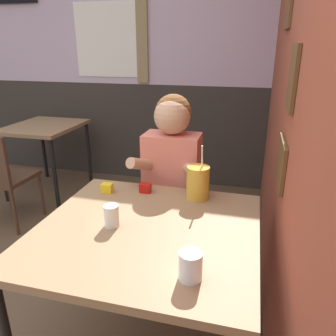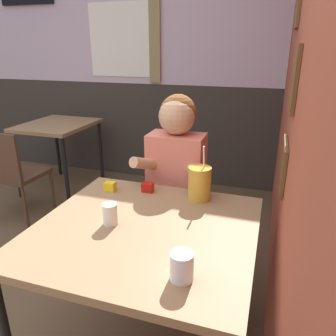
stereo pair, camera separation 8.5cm
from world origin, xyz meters
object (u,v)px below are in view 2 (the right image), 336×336
chair_near_window (12,170)px  person_seated (176,186)px  cocktail_pitcher (200,183)px  main_table (145,239)px  background_table (58,132)px

chair_near_window → person_seated: 1.58m
person_seated → cocktail_pitcher: bearing=-53.1°
main_table → person_seated: size_ratio=0.79×
main_table → chair_near_window: bearing=150.5°
person_seated → cocktail_pitcher: 0.38m
cocktail_pitcher → person_seated: bearing=126.9°
background_table → person_seated: person_seated is taller
main_table → chair_near_window: (-1.59, 0.90, -0.18)m
main_table → cocktail_pitcher: (0.17, 0.36, 0.15)m
main_table → chair_near_window: size_ratio=1.15×
main_table → person_seated: person_seated is taller
main_table → person_seated: bearing=93.9°
chair_near_window → background_table: bearing=95.7°
main_table → background_table: bearing=134.8°
background_table → cocktail_pitcher: (1.82, -1.30, 0.18)m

